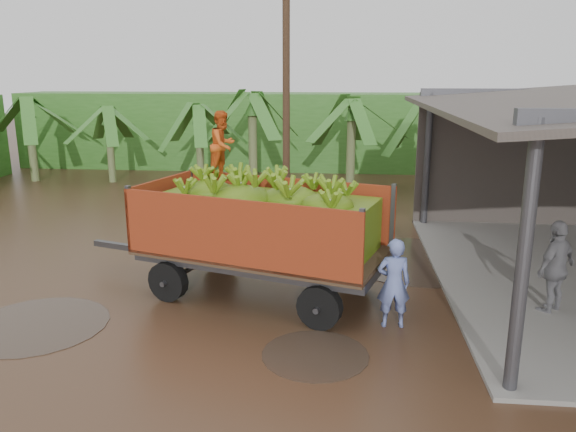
% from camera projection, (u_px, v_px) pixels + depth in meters
% --- Properties ---
extents(ground, '(100.00, 100.00, 0.00)m').
position_uv_depth(ground, '(212.00, 286.00, 12.31)').
color(ground, black).
rests_on(ground, ground).
extents(hedge_north, '(22.00, 3.00, 3.60)m').
position_uv_depth(hedge_north, '(246.00, 130.00, 27.48)').
color(hedge_north, '#2D661E').
rests_on(hedge_north, ground).
extents(banana_trailer, '(6.99, 3.81, 3.77)m').
position_uv_depth(banana_trailer, '(262.00, 226.00, 11.51)').
color(banana_trailer, red).
rests_on(banana_trailer, ground).
extents(man_blue, '(0.64, 0.45, 1.69)m').
position_uv_depth(man_blue, '(394.00, 283.00, 10.19)').
color(man_blue, '#6979BF').
rests_on(man_blue, ground).
extents(man_grey, '(1.13, 1.07, 1.88)m').
position_uv_depth(man_grey, '(556.00, 268.00, 10.69)').
color(man_grey, slate).
rests_on(man_grey, ground).
extents(utility_pole, '(1.20, 0.24, 7.44)m').
position_uv_depth(utility_pole, '(286.00, 97.00, 18.33)').
color(utility_pole, '#47301E').
rests_on(utility_pole, ground).
extents(banana_plants, '(23.98, 20.27, 3.98)m').
position_uv_depth(banana_plants, '(118.00, 156.00, 18.84)').
color(banana_plants, '#2D661E').
rests_on(banana_plants, ground).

